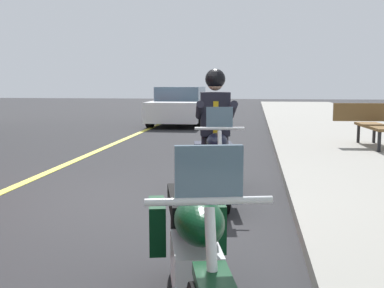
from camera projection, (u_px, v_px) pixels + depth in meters
The scene contains 6 objects.
ground_plane at pixel (133, 203), 6.04m from camera, with size 80.00×80.00×0.00m, color #28282B.
motorcycle_main at pixel (216, 164), 6.36m from camera, with size 2.22×0.80×1.26m.
rider_main at pixel (215, 120), 6.47m from camera, with size 0.68×0.61×1.74m.
motorcycle_parked at pixel (195, 260), 2.90m from camera, with size 2.20×0.91×1.26m.
car_silver at pixel (181, 106), 17.60m from camera, with size 4.60×1.92×1.40m.
bench_sidewalk at pixel (376, 121), 10.26m from camera, with size 1.83×1.80×0.95m.
Camera 1 is at (5.74, 1.54, 1.55)m, focal length 43.64 mm.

